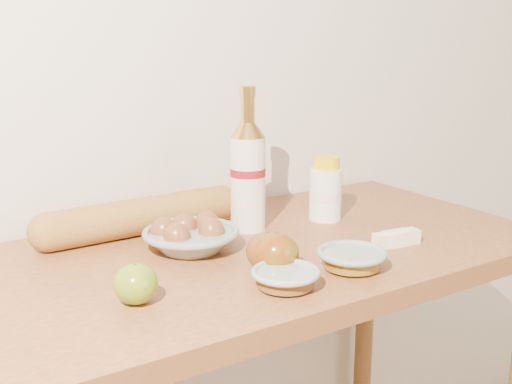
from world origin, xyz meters
TOP-DOWN VIEW (x-y plane):
  - back_wall at (0.00, 1.51)m, footprint 3.50×0.02m
  - table at (0.00, 1.18)m, footprint 1.20×0.60m
  - bourbon_bottle at (0.07, 1.29)m, footprint 0.09×0.09m
  - cream_bottle at (0.25, 1.26)m, footprint 0.09×0.09m
  - egg_bowl at (-0.09, 1.24)m, footprint 0.20×0.20m
  - baguette at (-0.13, 1.38)m, footprint 0.46×0.09m
  - apple_yellowgreen at (-0.28, 1.06)m, footprint 0.09×0.09m
  - apple_redgreen_front at (-0.02, 1.05)m, footprint 0.10×0.10m
  - apple_redgreen_right at (-0.03, 1.07)m, footprint 0.08×0.08m
  - sugar_bowl at (-0.05, 0.98)m, footprint 0.14×0.14m
  - syrup_bowl at (0.10, 0.99)m, footprint 0.15×0.15m
  - butter_stick at (0.26, 1.04)m, footprint 0.10×0.04m

SIDE VIEW (x-z plane):
  - table at x=0.00m, z-range 0.33..1.23m
  - butter_stick at x=0.26m, z-range 0.90..0.93m
  - sugar_bowl at x=-0.05m, z-range 0.90..0.93m
  - syrup_bowl at x=0.10m, z-range 0.90..0.94m
  - egg_bowl at x=-0.09m, z-range 0.89..0.96m
  - apple_yellowgreen at x=-0.28m, z-range 0.90..0.96m
  - apple_redgreen_right at x=-0.03m, z-range 0.90..0.97m
  - apple_redgreen_front at x=-0.02m, z-range 0.90..0.97m
  - baguette at x=-0.13m, z-range 0.90..0.98m
  - cream_bottle at x=0.25m, z-range 0.89..1.04m
  - bourbon_bottle at x=0.07m, z-range 0.87..1.17m
  - back_wall at x=0.00m, z-range 0.00..2.60m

